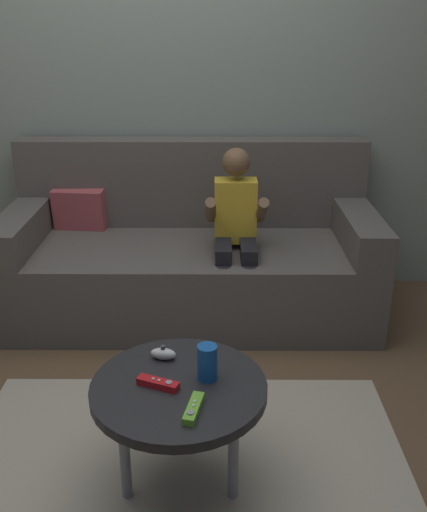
# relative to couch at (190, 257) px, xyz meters

# --- Properties ---
(ground_plane) EXTENTS (9.15, 9.15, 0.00)m
(ground_plane) POSITION_rel_couch_xyz_m (-0.16, -1.05, -0.31)
(ground_plane) COLOR brown
(wall_back) EXTENTS (4.58, 0.05, 2.50)m
(wall_back) POSITION_rel_couch_xyz_m (-0.16, 0.39, 0.94)
(wall_back) COLOR gray
(wall_back) RESTS_ON ground
(couch) EXTENTS (1.94, 0.80, 0.90)m
(couch) POSITION_rel_couch_xyz_m (0.00, 0.00, 0.00)
(couch) COLOR #56514C
(couch) RESTS_ON ground
(person_seated_on_couch) EXTENTS (0.30, 0.37, 0.93)m
(person_seated_on_couch) POSITION_rel_couch_xyz_m (0.24, -0.18, 0.23)
(person_seated_on_couch) COLOR black
(person_seated_on_couch) RESTS_ON ground
(coffee_table) EXTENTS (0.58, 0.58, 0.42)m
(coffee_table) POSITION_rel_couch_xyz_m (0.02, -1.34, 0.07)
(coffee_table) COLOR #232326
(coffee_table) RESTS_ON ground
(area_rug) EXTENTS (1.65, 1.26, 0.01)m
(area_rug) POSITION_rel_couch_xyz_m (0.02, -1.34, -0.30)
(area_rug) COLOR #BCB299
(area_rug) RESTS_ON ground
(game_remote_lime_near_edge) EXTENTS (0.06, 0.14, 0.03)m
(game_remote_lime_near_edge) POSITION_rel_couch_xyz_m (0.08, -1.48, 0.13)
(game_remote_lime_near_edge) COLOR #72C638
(game_remote_lime_near_edge) RESTS_ON coffee_table
(nunchuk_white) EXTENTS (0.10, 0.06, 0.05)m
(nunchuk_white) POSITION_rel_couch_xyz_m (-0.04, -1.19, 0.13)
(nunchuk_white) COLOR white
(nunchuk_white) RESTS_ON coffee_table
(game_remote_red_far_corner) EXTENTS (0.14, 0.09, 0.03)m
(game_remote_red_far_corner) POSITION_rel_couch_xyz_m (-0.04, -1.35, 0.13)
(game_remote_red_far_corner) COLOR red
(game_remote_red_far_corner) RESTS_ON coffee_table
(soda_can) EXTENTS (0.07, 0.07, 0.12)m
(soda_can) POSITION_rel_couch_xyz_m (0.12, -1.31, 0.17)
(soda_can) COLOR #1959B2
(soda_can) RESTS_ON coffee_table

